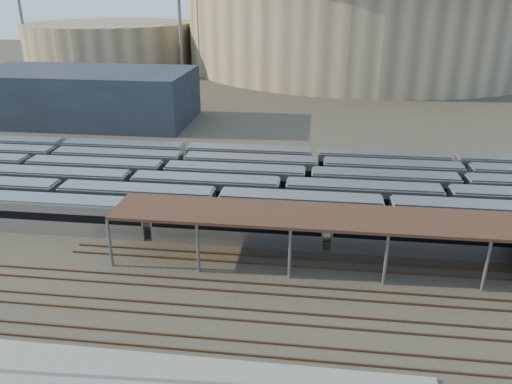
{
  "coord_description": "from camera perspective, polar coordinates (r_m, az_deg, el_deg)",
  "views": [
    {
      "loc": [
        11.08,
        -38.61,
        25.02
      ],
      "look_at": [
        4.68,
        12.0,
        4.0
      ],
      "focal_mm": 35.0,
      "sensor_mm": 36.0,
      "label": 1
    }
  ],
  "objects": [
    {
      "name": "ground",
      "position": [
        47.32,
        -7.58,
        -9.74
      ],
      "size": [
        420.0,
        420.0,
        0.0
      ],
      "primitive_type": "plane",
      "color": "#383026",
      "rests_on": "ground"
    },
    {
      "name": "floodlight_1",
      "position": [
        185.49,
        -25.48,
        19.03
      ],
      "size": [
        4.0,
        1.0,
        38.4
      ],
      "color": "slate",
      "rests_on": "ground"
    },
    {
      "name": "inspection_shed",
      "position": [
        48.34,
        19.59,
        -3.49
      ],
      "size": [
        60.3,
        6.0,
        5.3
      ],
      "color": "slate",
      "rests_on": "ground"
    },
    {
      "name": "stadium",
      "position": [
        179.36,
        12.34,
        19.18
      ],
      "size": [
        124.0,
        124.0,
        32.5
      ],
      "color": "gray",
      "rests_on": "ground"
    },
    {
      "name": "floodlight_3",
      "position": [
        199.78,
        1.23,
        21.13
      ],
      "size": [
        4.0,
        1.0,
        38.4
      ],
      "color": "slate",
      "rests_on": "ground"
    },
    {
      "name": "empty_tracks",
      "position": [
        43.29,
        -9.25,
        -13.11
      ],
      "size": [
        170.0,
        9.62,
        0.18
      ],
      "color": "#4C3323",
      "rests_on": "ground"
    },
    {
      "name": "secondary_arena",
      "position": [
        183.87,
        -16.22,
        15.93
      ],
      "size": [
        56.0,
        56.0,
        14.0
      ],
      "primitive_type": "cylinder",
      "color": "gray",
      "rests_on": "ground"
    },
    {
      "name": "service_building",
      "position": [
        106.24,
        -18.97,
        10.34
      ],
      "size": [
        42.0,
        20.0,
        10.0
      ],
      "primitive_type": "cube",
      "color": "#1E232D",
      "rests_on": "ground"
    },
    {
      "name": "subway_trains",
      "position": [
        63.39,
        -6.78,
        0.74
      ],
      "size": [
        127.92,
        23.9,
        3.6
      ],
      "color": "#B1B1B6",
      "rests_on": "ground"
    },
    {
      "name": "floodlight_0",
      "position": [
        154.25,
        -8.81,
        20.53
      ],
      "size": [
        4.0,
        1.0,
        38.4
      ],
      "color": "slate",
      "rests_on": "ground"
    }
  ]
}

